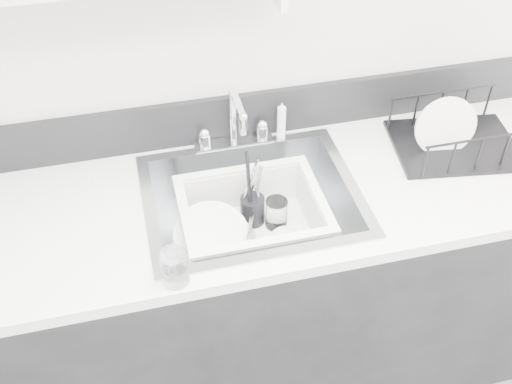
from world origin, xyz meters
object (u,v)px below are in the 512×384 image
object	(u,v)px
wash_tub	(252,222)
sink	(252,217)
counter_run	(253,292)
dish_rack	(459,130)

from	to	relation	value
wash_tub	sink	bearing A→B (deg)	78.44
sink	counter_run	bearing A→B (deg)	0.00
sink	wash_tub	bearing A→B (deg)	-101.56
wash_tub	dish_rack	size ratio (longest dim) A/B	1.08
wash_tub	dish_rack	xyz separation A→B (m)	(0.70, 0.10, 0.15)
counter_run	dish_rack	bearing A→B (deg)	5.99
sink	wash_tub	xyz separation A→B (m)	(-0.01, -0.02, 0.01)
counter_run	wash_tub	size ratio (longest dim) A/B	7.43
sink	wash_tub	distance (m)	0.03
sink	dish_rack	distance (m)	0.72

